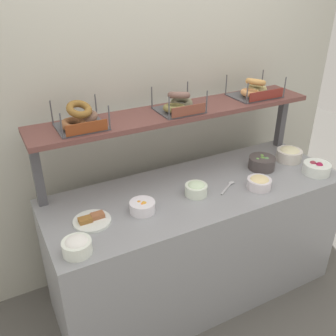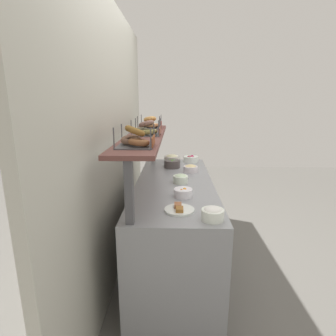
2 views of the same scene
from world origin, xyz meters
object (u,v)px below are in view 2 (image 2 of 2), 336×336
at_px(serving_spoon_near_plate, 181,175).
at_px(bagel_basket_sesame, 150,124).
at_px(bowl_veggie_mix, 172,164).
at_px(serving_plate_white, 179,209).
at_px(bowl_beet_salad, 191,159).
at_px(bowl_egg_salad, 190,168).
at_px(bowl_fruit_salad, 183,193).
at_px(bowl_potato_salad, 172,158).
at_px(bagel_basket_cinnamon_raisin, 135,139).
at_px(bagel_basket_poppy, 147,130).
at_px(bowl_scallion_spread, 180,178).
at_px(bowl_cream_cheese, 212,213).

bearing_deg(serving_spoon_near_plate, bagel_basket_sesame, 39.07).
xyz_separation_m(bowl_veggie_mix, serving_plate_white, (-1.22, -0.06, -0.03)).
height_order(bowl_beet_salad, serving_spoon_near_plate, bowl_beet_salad).
height_order(bowl_egg_salad, bowl_beet_salad, bowl_beet_salad).
relative_size(serving_spoon_near_plate, bagel_basket_sesame, 0.49).
bearing_deg(bowl_beet_salad, bowl_fruit_salad, 173.99).
xyz_separation_m(bowl_potato_salad, serving_spoon_near_plate, (-0.59, -0.10, -0.04)).
bearing_deg(serving_plate_white, bowl_potato_salad, 2.67).
bearing_deg(bagel_basket_cinnamon_raisin, bagel_basket_poppy, -1.12).
bearing_deg(bowl_fruit_salad, bagel_basket_cinnamon_raisin, 122.66).
xyz_separation_m(bowl_beet_salad, serving_spoon_near_plate, (-0.62, 0.13, -0.03)).
xyz_separation_m(serving_spoon_near_plate, bagel_basket_sesame, (0.42, 0.34, 0.47)).
height_order(bowl_egg_salad, serving_plate_white, bowl_egg_salad).
relative_size(bowl_egg_salad, bowl_scallion_spread, 1.12).
distance_m(bowl_beet_salad, bagel_basket_poppy, 1.02).
bearing_deg(serving_plate_white, bowl_fruit_salad, -7.05).
relative_size(bowl_egg_salad, bowl_potato_salad, 0.85).
xyz_separation_m(bagel_basket_poppy, bagel_basket_sesame, (0.61, 0.02, -0.00)).
bearing_deg(bowl_scallion_spread, bowl_potato_salad, 6.17).
relative_size(serving_plate_white, bagel_basket_poppy, 0.74).
distance_m(bowl_cream_cheese, bagel_basket_sesame, 1.58).
xyz_separation_m(bowl_fruit_salad, bagel_basket_cinnamon_raisin, (-0.21, 0.33, 0.45)).
bearing_deg(bagel_basket_cinnamon_raisin, bowl_egg_salad, -24.07).
distance_m(bowl_fruit_salad, bagel_basket_cinnamon_raisin, 0.59).
height_order(bowl_potato_salad, bowl_beet_salad, bowl_potato_salad).
xyz_separation_m(bowl_cream_cheese, serving_plate_white, (0.14, 0.21, -0.03)).
bearing_deg(serving_spoon_near_plate, serving_plate_white, 177.67).
relative_size(bowl_cream_cheese, bowl_fruit_salad, 0.99).
xyz_separation_m(bowl_veggie_mix, bagel_basket_sesame, (0.08, 0.25, 0.43)).
relative_size(bowl_beet_salad, bagel_basket_cinnamon_raisin, 0.64).
distance_m(bowl_egg_salad, bowl_veggie_mix, 0.27).
bearing_deg(serving_plate_white, bowl_scallion_spread, -1.87).
bearing_deg(bowl_veggie_mix, bowl_egg_salad, -133.50).
height_order(serving_plate_white, bagel_basket_poppy, bagel_basket_poppy).
bearing_deg(bowl_cream_cheese, bowl_potato_salad, 9.75).
bearing_deg(bowl_cream_cheese, bowl_veggie_mix, 11.21).
distance_m(bowl_veggie_mix, bagel_basket_sesame, 0.50).
height_order(bowl_fruit_salad, bagel_basket_poppy, bagel_basket_poppy).
height_order(bowl_cream_cheese, bagel_basket_cinnamon_raisin, bagel_basket_cinnamon_raisin).
relative_size(bowl_cream_cheese, bowl_scallion_spread, 1.06).
bearing_deg(bowl_egg_salad, bowl_cream_cheese, -176.43).
bearing_deg(bowl_fruit_salad, bowl_egg_salad, -7.59).
xyz_separation_m(bowl_fruit_salad, bagel_basket_poppy, (0.40, 0.32, 0.44)).
bearing_deg(serving_spoon_near_plate, bowl_veggie_mix, 15.81).
relative_size(bowl_potato_salad, bowl_veggie_mix, 0.99).
bearing_deg(bowl_potato_salad, bagel_basket_poppy, 164.82).
xyz_separation_m(bowl_egg_salad, serving_plate_white, (-1.03, 0.13, -0.03)).
bearing_deg(bowl_veggie_mix, bowl_scallion_spread, -171.91).
bearing_deg(bowl_scallion_spread, bowl_egg_salad, -16.32).
bearing_deg(bagel_basket_sesame, bagel_basket_cinnamon_raisin, -179.46).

